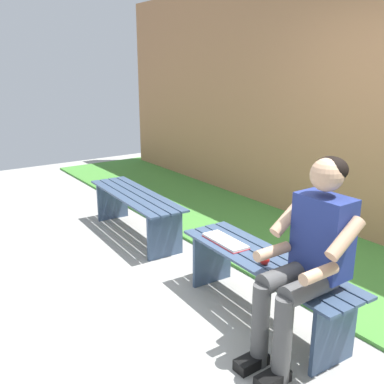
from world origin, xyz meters
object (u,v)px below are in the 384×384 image
object	(u,v)px
bench_near	(264,274)
bench_far	(135,205)
person_seated	(308,253)
book_open	(225,241)
apple	(265,260)

from	to	relation	value
bench_near	bench_far	xyz separation A→B (m)	(1.94, -0.00, 0.00)
person_seated	book_open	distance (m)	0.86
bench_far	apple	size ratio (longest dim) A/B	21.88
person_seated	apple	size ratio (longest dim) A/B	18.08
bench_near	person_seated	world-z (taller)	person_seated
person_seated	book_open	size ratio (longest dim) A/B	3.05
person_seated	book_open	bearing A→B (deg)	-3.57
bench_far	book_open	size ratio (longest dim) A/B	3.69
apple	bench_near	bearing A→B (deg)	-46.06
bench_far	book_open	world-z (taller)	book_open
bench_near	person_seated	xyz separation A→B (m)	(-0.45, 0.10, 0.36)
bench_far	apple	bearing A→B (deg)	177.95
person_seated	bench_far	bearing A→B (deg)	-2.45
bench_far	person_seated	bearing A→B (deg)	177.55
apple	book_open	distance (m)	0.45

